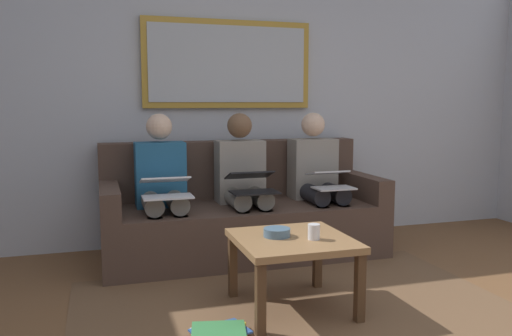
{
  "coord_description": "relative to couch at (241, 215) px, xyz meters",
  "views": [
    {
      "loc": [
        1.1,
        1.87,
        1.22
      ],
      "look_at": [
        0.0,
        -1.7,
        0.75
      ],
      "focal_mm": 36.28,
      "sensor_mm": 36.0,
      "label": 1
    }
  ],
  "objects": [
    {
      "name": "wall_rear",
      "position": [
        0.0,
        -0.48,
        0.99
      ],
      "size": [
        6.0,
        0.12,
        2.6
      ],
      "primitive_type": "cube",
      "color": "#B7BCC6",
      "rests_on": "ground_plane"
    },
    {
      "name": "area_rug",
      "position": [
        0.0,
        1.27,
        -0.31
      ],
      "size": [
        2.6,
        1.8,
        0.01
      ],
      "primitive_type": "cube",
      "color": "brown",
      "rests_on": "ground_plane"
    },
    {
      "name": "couch",
      "position": [
        0.0,
        0.0,
        0.0
      ],
      "size": [
        2.2,
        0.9,
        0.9
      ],
      "color": "#4C382D",
      "rests_on": "ground_plane"
    },
    {
      "name": "framed_mirror",
      "position": [
        0.0,
        -0.39,
        1.24
      ],
      "size": [
        1.47,
        0.05,
        0.75
      ],
      "color": "#B7892D"
    },
    {
      "name": "coffee_table",
      "position": [
        0.02,
        1.22,
        0.06
      ],
      "size": [
        0.66,
        0.66,
        0.44
      ],
      "color": "olive",
      "rests_on": "ground_plane"
    },
    {
      "name": "cup",
      "position": [
        -0.08,
        1.3,
        0.17
      ],
      "size": [
        0.07,
        0.07,
        0.09
      ],
      "primitive_type": "cylinder",
      "color": "silver",
      "rests_on": "coffee_table"
    },
    {
      "name": "bowl",
      "position": [
        0.1,
        1.17,
        0.15
      ],
      "size": [
        0.16,
        0.16,
        0.05
      ],
      "primitive_type": "cylinder",
      "color": "slate",
      "rests_on": "coffee_table"
    },
    {
      "name": "person_left",
      "position": [
        -0.64,
        0.07,
        0.3
      ],
      "size": [
        0.38,
        0.58,
        1.14
      ],
      "color": "gray",
      "rests_on": "couch"
    },
    {
      "name": "laptop_silver",
      "position": [
        -0.64,
        0.32,
        0.31
      ],
      "size": [
        0.31,
        0.32,
        0.14
      ],
      "color": "silver"
    },
    {
      "name": "person_middle",
      "position": [
        0.0,
        0.07,
        0.3
      ],
      "size": [
        0.38,
        0.58,
        1.14
      ],
      "color": "gray",
      "rests_on": "couch"
    },
    {
      "name": "laptop_black",
      "position": [
        0.0,
        0.31,
        0.32
      ],
      "size": [
        0.35,
        0.36,
        0.15
      ],
      "color": "black"
    },
    {
      "name": "person_right",
      "position": [
        0.64,
        0.07,
        0.3
      ],
      "size": [
        0.38,
        0.58,
        1.14
      ],
      "color": "#235B84",
      "rests_on": "couch"
    },
    {
      "name": "laptop_white",
      "position": [
        0.64,
        0.32,
        0.31
      ],
      "size": [
        0.35,
        0.33,
        0.14
      ],
      "color": "white"
    },
    {
      "name": "magazine_stack",
      "position": [
        0.53,
        1.48,
        -0.28
      ],
      "size": [
        0.33,
        0.29,
        0.05
      ],
      "color": "red",
      "rests_on": "ground_plane"
    }
  ]
}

